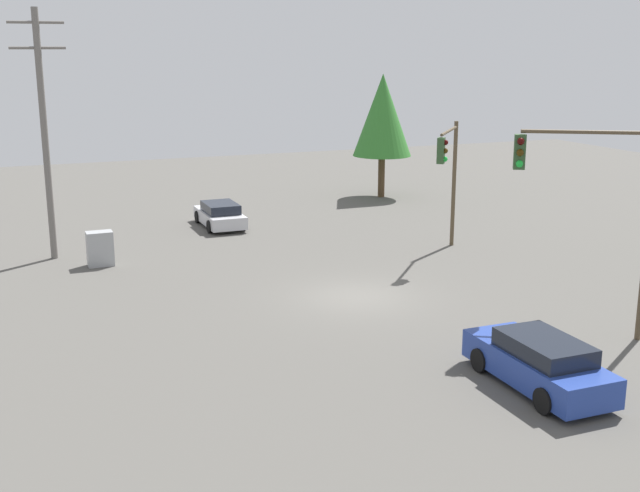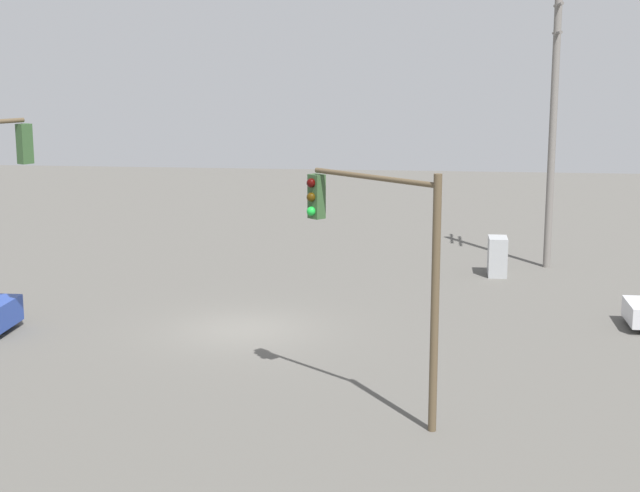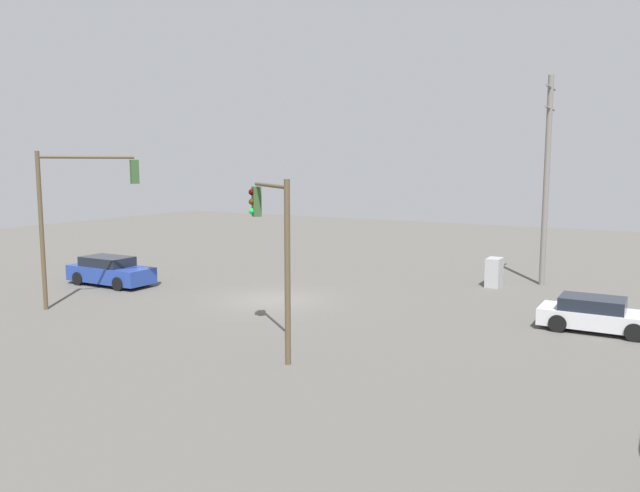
# 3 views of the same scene
# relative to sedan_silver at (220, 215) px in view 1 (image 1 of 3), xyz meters

# --- Properties ---
(ground_plane) EXTENTS (80.00, 80.00, 0.00)m
(ground_plane) POSITION_rel_sedan_silver_xyz_m (-1.53, 13.32, -0.61)
(ground_plane) COLOR #54514C
(sedan_silver) EXTENTS (1.88, 4.04, 1.25)m
(sedan_silver) POSITION_rel_sedan_silver_xyz_m (0.00, 0.00, 0.00)
(sedan_silver) COLOR silver
(sedan_silver) RESTS_ON ground_plane
(sedan_blue) EXTENTS (1.90, 4.62, 1.44)m
(sedan_blue) POSITION_rel_sedan_silver_xyz_m (-2.67, 22.41, 0.09)
(sedan_blue) COLOR #233D93
(sedan_blue) RESTS_ON ground_plane
(traffic_signal_main) EXTENTS (3.65, 2.31, 6.63)m
(traffic_signal_main) POSITION_rel_sedan_silver_xyz_m (-6.46, 19.78, 3.93)
(traffic_signal_main) COLOR brown
(traffic_signal_main) RESTS_ON ground_plane
(traffic_signal_cross) EXTENTS (2.71, 3.14, 5.65)m
(traffic_signal_cross) POSITION_rel_sedan_silver_xyz_m (-7.82, 8.98, 3.29)
(traffic_signal_cross) COLOR brown
(traffic_signal_cross) RESTS_ON ground_plane
(utility_pole_tall) EXTENTS (2.20, 0.28, 10.40)m
(utility_pole_tall) POSITION_rel_sedan_silver_xyz_m (8.26, 3.41, 4.89)
(utility_pole_tall) COLOR slate
(utility_pole_tall) RESTS_ON ground_plane
(electrical_cabinet) EXTENTS (1.06, 0.68, 1.44)m
(electrical_cabinet) POSITION_rel_sedan_silver_xyz_m (6.56, 5.40, 0.11)
(electrical_cabinet) COLOR #9EA0A3
(electrical_cabinet) RESTS_ON ground_plane
(tree_far) EXTENTS (3.49, 3.49, 7.36)m
(tree_far) POSITION_rel_sedan_silver_xyz_m (-11.29, -4.55, 4.30)
(tree_far) COLOR #4C3823
(tree_far) RESTS_ON ground_plane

